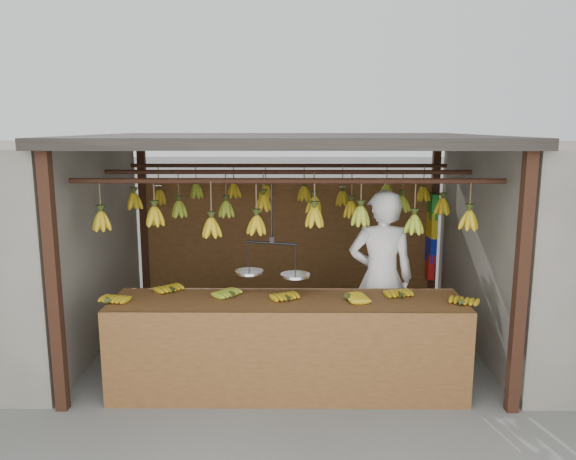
{
  "coord_description": "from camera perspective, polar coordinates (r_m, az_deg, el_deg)",
  "views": [
    {
      "loc": [
        0.05,
        -6.13,
        2.5
      ],
      "look_at": [
        0.0,
        0.3,
        1.3
      ],
      "focal_mm": 35.0,
      "sensor_mm": 36.0,
      "label": 1
    }
  ],
  "objects": [
    {
      "name": "balance_scale",
      "position": [
        5.3,
        -1.64,
        -3.94
      ],
      "size": [
        0.71,
        0.38,
        0.89
      ],
      "color": "black",
      "rests_on": "ground"
    },
    {
      "name": "hanging_bananas",
      "position": [
        6.2,
        -0.03,
        2.52
      ],
      "size": [
        3.61,
        2.24,
        0.39
      ],
      "color": "#BB9713",
      "rests_on": "ground"
    },
    {
      "name": "bag_bundles",
      "position": [
        7.86,
        14.36,
        -0.68
      ],
      "size": [
        0.08,
        0.26,
        1.16
      ],
      "color": "#199926",
      "rests_on": "ground"
    },
    {
      "name": "ground",
      "position": [
        6.62,
        -0.02,
        -11.62
      ],
      "size": [
        80.0,
        80.0,
        0.0
      ],
      "primitive_type": "plane",
      "color": "#5B5B57"
    },
    {
      "name": "stall",
      "position": [
        6.48,
        0.0,
        5.89
      ],
      "size": [
        4.3,
        3.3,
        2.4
      ],
      "color": "black",
      "rests_on": "ground"
    },
    {
      "name": "vendor",
      "position": [
        5.94,
        9.43,
        -4.87
      ],
      "size": [
        0.69,
        0.46,
        1.86
      ],
      "primitive_type": "imported",
      "rotation": [
        0.0,
        0.0,
        3.13
      ],
      "color": "white",
      "rests_on": "ground"
    },
    {
      "name": "counter",
      "position": [
        5.22,
        -0.07,
        -9.57
      ],
      "size": [
        3.43,
        0.75,
        0.96
      ],
      "color": "brown",
      "rests_on": "ground"
    }
  ]
}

